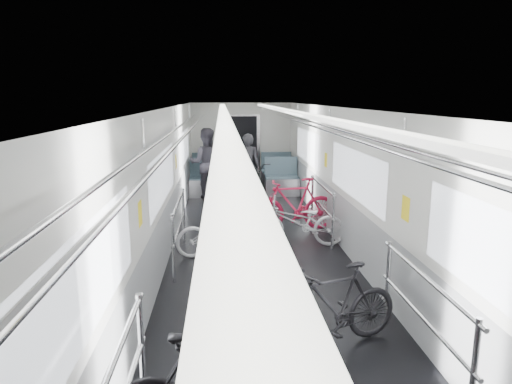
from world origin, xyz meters
TOP-DOWN VIEW (x-y plane):
  - car_shell at (0.00, 1.78)m, footprint 3.02×14.01m
  - bike_left_far at (-0.59, 0.44)m, footprint 1.64×0.91m
  - bike_right_near at (0.57, -2.51)m, footprint 1.56×0.86m
  - bike_right_mid at (0.74, 0.80)m, footprint 1.69×0.80m
  - bike_right_far at (0.80, 1.68)m, footprint 1.80×0.74m
  - bike_aisle at (0.29, 4.80)m, footprint 0.67×1.83m
  - person_standing at (0.08, 4.80)m, footprint 0.66×0.48m
  - person_seated at (-0.99, 4.90)m, footprint 0.88×0.69m

SIDE VIEW (x-z plane):
  - bike_left_far at x=-0.59m, z-range 0.00..0.82m
  - bike_right_mid at x=0.74m, z-range 0.00..0.85m
  - bike_right_near at x=0.57m, z-range 0.00..0.90m
  - bike_aisle at x=0.29m, z-range 0.00..0.96m
  - bike_right_far at x=0.80m, z-range 0.00..1.05m
  - person_standing at x=0.08m, z-range 0.00..1.67m
  - person_seated at x=-0.99m, z-range 0.00..1.80m
  - car_shell at x=0.00m, z-range -0.08..2.33m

